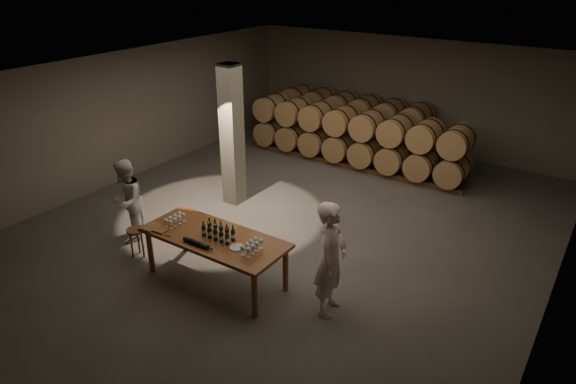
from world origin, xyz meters
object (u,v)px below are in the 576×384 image
Objects in this scene: tasting_table at (215,241)px; bottle_cluster at (218,233)px; person_man at (331,259)px; person_woman at (127,201)px; stool at (136,234)px; notebook_near at (160,230)px; plate at (237,247)px.

bottle_cluster is at bearing -6.43° from tasting_table.
person_man reaches higher than tasting_table.
person_woman is (-2.43, 0.16, 0.05)m from tasting_table.
bottle_cluster reaches higher than stool.
tasting_table is 1.34× the size of person_man.
notebook_near is (-1.02, -0.36, -0.09)m from bottle_cluster.
person_man is at bearing 10.62° from tasting_table.
tasting_table is 2.10m from person_man.
plate is at bearing 5.67° from notebook_near.
bottle_cluster is 1.03× the size of stool.
bottle_cluster reaches higher than tasting_table.
bottle_cluster is 2.14× the size of notebook_near.
person_woman reaches higher than notebook_near.
bottle_cluster is 1.98m from stool.
stool is (-2.35, -0.14, -0.43)m from plate.
bottle_cluster is at bearing 6.21° from stool.
plate is at bearing 48.59° from person_woman.
person_man is at bearing 8.95° from stool.
plate is 0.15× the size of person_woman.
bottle_cluster is 0.35× the size of person_woman.
tasting_table is 0.58m from plate.
tasting_table is 10.42× the size of plate.
plate is 0.90× the size of notebook_near.
bottle_cluster is at bearing 49.34° from person_woman.
tasting_table is 1.54× the size of person_woman.
bottle_cluster is at bearing 92.21° from person_man.
person_man is (3.85, 0.61, 0.49)m from stool.
person_man reaches higher than person_woman.
plate is (0.46, -0.07, -0.10)m from bottle_cluster.
plate is 1.51m from notebook_near.
person_woman is at bearing 155.02° from notebook_near.
person_man is 4.50m from person_woman.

